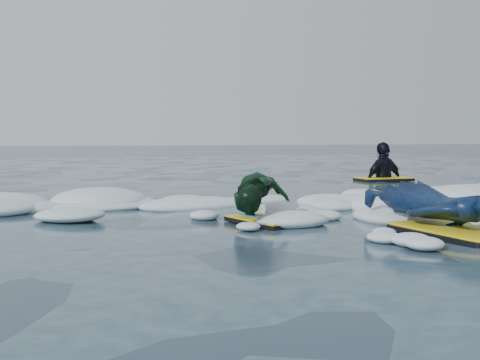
% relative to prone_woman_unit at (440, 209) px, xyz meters
% --- Properties ---
extents(ground, '(120.00, 120.00, 0.00)m').
position_rel_prone_woman_unit_xyz_m(ground, '(-1.14, 1.21, -0.23)').
color(ground, '#172C38').
rests_on(ground, ground).
extents(foam_band, '(12.00, 3.10, 0.30)m').
position_rel_prone_woman_unit_xyz_m(foam_band, '(-1.14, 2.24, -0.23)').
color(foam_band, silver).
rests_on(foam_band, ground).
extents(prone_woman_unit, '(0.76, 1.77, 0.45)m').
position_rel_prone_woman_unit_xyz_m(prone_woman_unit, '(0.00, 0.00, 0.00)').
color(prone_woman_unit, black).
rests_on(prone_woman_unit, ground).
extents(prone_child_unit, '(1.15, 1.46, 0.52)m').
position_rel_prone_woman_unit_xyz_m(prone_child_unit, '(-1.31, 1.24, 0.03)').
color(prone_child_unit, black).
rests_on(prone_child_unit, ground).
extents(waiting_rider_unit, '(1.11, 0.62, 1.64)m').
position_rel_prone_woman_unit_xyz_m(waiting_rider_unit, '(3.04, 5.96, -0.26)').
color(waiting_rider_unit, black).
rests_on(waiting_rider_unit, ground).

